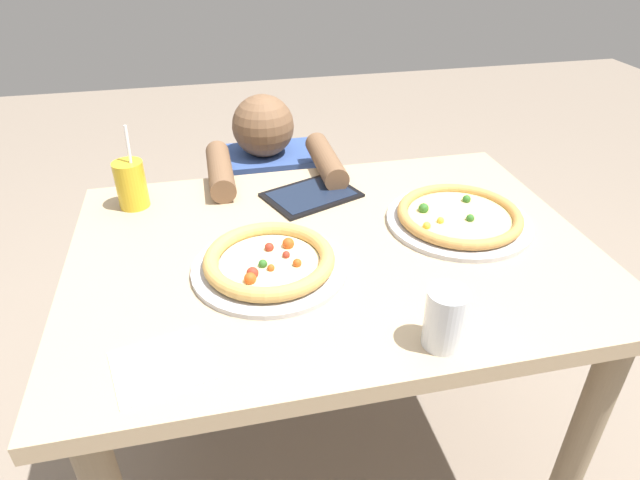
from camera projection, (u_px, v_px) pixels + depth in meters
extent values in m
plane|color=gray|center=(330.00, 449.00, 1.68)|extent=(8.00, 8.00, 0.00)
cube|color=tan|center=(334.00, 254.00, 1.29)|extent=(1.21, 0.87, 0.04)
cylinder|color=#89765B|center=(582.00, 439.00, 1.29)|extent=(0.07, 0.07, 0.71)
cylinder|color=#89765B|center=(140.00, 312.00, 1.69)|extent=(0.07, 0.07, 0.71)
cylinder|color=#89765B|center=(456.00, 269.00, 1.88)|extent=(0.07, 0.07, 0.71)
cylinder|color=#B7B7BC|center=(270.00, 267.00, 1.20)|extent=(0.34, 0.34, 0.01)
cylinder|color=beige|center=(270.00, 263.00, 1.19)|extent=(0.22, 0.22, 0.01)
torus|color=tan|center=(269.00, 259.00, 1.19)|extent=(0.29, 0.29, 0.03)
sphere|color=#BF4C19|center=(250.00, 279.00, 1.12)|extent=(0.03, 0.03, 0.03)
sphere|color=maroon|center=(252.00, 273.00, 1.14)|extent=(0.03, 0.03, 0.03)
sphere|color=maroon|center=(286.00, 255.00, 1.20)|extent=(0.02, 0.02, 0.02)
sphere|color=#2D6623|center=(263.00, 264.00, 1.17)|extent=(0.02, 0.02, 0.02)
sphere|color=#BF4C19|center=(288.00, 243.00, 1.23)|extent=(0.03, 0.03, 0.03)
sphere|color=#BF4C19|center=(297.00, 263.00, 1.17)|extent=(0.02, 0.02, 0.02)
sphere|color=#BF4C19|center=(271.00, 268.00, 1.16)|extent=(0.02, 0.02, 0.02)
sphere|color=maroon|center=(269.00, 247.00, 1.23)|extent=(0.02, 0.02, 0.02)
cylinder|color=#B7B7BC|center=(458.00, 221.00, 1.37)|extent=(0.36, 0.36, 0.01)
cylinder|color=#E5CC7F|center=(459.00, 217.00, 1.36)|extent=(0.26, 0.26, 0.01)
torus|color=#C68C47|center=(459.00, 214.00, 1.36)|extent=(0.31, 0.31, 0.03)
sphere|color=#2D6623|center=(424.00, 208.00, 1.37)|extent=(0.03, 0.03, 0.03)
sphere|color=gold|center=(441.00, 220.00, 1.33)|extent=(0.02, 0.02, 0.02)
sphere|color=gold|center=(427.00, 225.00, 1.31)|extent=(0.02, 0.02, 0.02)
sphere|color=#2D6623|center=(467.00, 199.00, 1.42)|extent=(0.02, 0.02, 0.02)
sphere|color=#2D6623|center=(470.00, 218.00, 1.34)|extent=(0.02, 0.02, 0.02)
cylinder|color=gold|center=(131.00, 185.00, 1.41)|extent=(0.08, 0.08, 0.13)
cylinder|color=white|center=(128.00, 148.00, 1.36)|extent=(0.01, 0.02, 0.11)
cylinder|color=silver|center=(445.00, 318.00, 0.97)|extent=(0.08, 0.08, 0.12)
cube|color=white|center=(449.00, 298.00, 0.95)|extent=(0.03, 0.03, 0.02)
cube|color=white|center=(442.00, 305.00, 0.95)|extent=(0.03, 0.03, 0.03)
cube|color=white|center=(161.00, 365.00, 0.95)|extent=(0.19, 0.18, 0.00)
cube|color=black|center=(310.00, 195.00, 1.49)|extent=(0.29, 0.25, 0.01)
cube|color=#192338|center=(310.00, 194.00, 1.49)|extent=(0.25, 0.21, 0.00)
cylinder|color=#333847|center=(272.00, 276.00, 2.07)|extent=(0.28, 0.28, 0.45)
cube|color=#334C8C|center=(267.00, 190.00, 1.88)|extent=(0.35, 0.22, 0.28)
sphere|color=brown|center=(263.00, 126.00, 1.75)|extent=(0.20, 0.20, 0.20)
cylinder|color=brown|center=(220.00, 170.00, 1.55)|extent=(0.07, 0.28, 0.07)
cylinder|color=brown|center=(326.00, 161.00, 1.61)|extent=(0.07, 0.28, 0.07)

